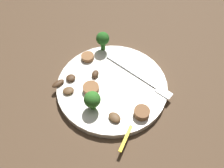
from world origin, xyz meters
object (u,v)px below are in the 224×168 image
object	(u,v)px
broccoli_floret_1	(90,99)
pepper_strip_0	(126,138)
mushroom_4	(71,78)
sausage_slice_0	(142,113)
mushroom_0	(115,117)
fork	(142,79)
sausage_slice_1	(88,57)
sausage_slice_2	(91,89)
mushroom_3	(94,75)
mushroom_2	(58,84)
mushroom_1	(68,91)
plate	(112,86)
broccoli_floret_0	(103,39)

from	to	relation	value
broccoli_floret_1	pepper_strip_0	size ratio (longest dim) A/B	0.82
broccoli_floret_1	mushroom_4	xyz separation A→B (m)	(-0.08, 0.03, -0.02)
sausage_slice_0	pepper_strip_0	xyz separation A→B (m)	(-0.00, -0.06, -0.01)
mushroom_0	fork	bearing A→B (deg)	90.68
sausage_slice_1	mushroom_0	xyz separation A→B (m)	(0.14, -0.10, -0.00)
sausage_slice_2	mushroom_3	size ratio (longest dim) A/B	1.58
fork	pepper_strip_0	world-z (taller)	same
sausage_slice_0	mushroom_2	bearing A→B (deg)	-170.28
mushroom_3	mushroom_2	bearing A→B (deg)	-131.55
fork	mushroom_0	distance (m)	0.12
fork	sausage_slice_2	size ratio (longest dim) A/B	5.22
sausage_slice_0	mushroom_1	size ratio (longest dim) A/B	1.35
sausage_slice_2	mushroom_1	size ratio (longest dim) A/B	1.44
plate	broccoli_floret_1	world-z (taller)	broccoli_floret_1
mushroom_2	fork	bearing A→B (deg)	37.47
sausage_slice_2	mushroom_2	world-z (taller)	sausage_slice_2
broccoli_floret_1	plate	bearing A→B (deg)	86.41
mushroom_0	pepper_strip_0	bearing A→B (deg)	-31.63
mushroom_2	broccoli_floret_0	bearing A→B (deg)	81.83
mushroom_1	pepper_strip_0	world-z (taller)	mushroom_1
fork	mushroom_0	world-z (taller)	mushroom_0
sausage_slice_2	mushroom_1	world-z (taller)	sausage_slice_2
sausage_slice_2	mushroom_3	bearing A→B (deg)	115.46
broccoli_floret_0	mushroom_3	distance (m)	0.10
broccoli_floret_0	mushroom_1	size ratio (longest dim) A/B	2.12
mushroom_2	mushroom_3	world-z (taller)	mushroom_3
broccoli_floret_0	pepper_strip_0	distance (m)	0.25
sausage_slice_0	mushroom_1	xyz separation A→B (m)	(-0.16, -0.04, -0.00)
broccoli_floret_0	sausage_slice_1	bearing A→B (deg)	-105.69
mushroom_1	sausage_slice_0	bearing A→B (deg)	12.64
sausage_slice_1	mushroom_0	distance (m)	0.18
sausage_slice_1	mushroom_1	world-z (taller)	sausage_slice_1
fork	pepper_strip_0	size ratio (longest dim) A/B	3.14
plate	mushroom_4	size ratio (longest dim) A/B	11.71
broccoli_floret_1	sausage_slice_0	xyz separation A→B (m)	(0.10, 0.04, -0.02)
fork	sausage_slice_1	bearing A→B (deg)	-165.78
mushroom_4	pepper_strip_0	world-z (taller)	mushroom_4
sausage_slice_2	mushroom_0	world-z (taller)	sausage_slice_2
mushroom_1	mushroom_2	bearing A→B (deg)	174.42
broccoli_floret_0	mushroom_1	xyz separation A→B (m)	(0.01, -0.15, -0.03)
fork	sausage_slice_0	xyz separation A→B (m)	(0.04, -0.08, 0.01)
pepper_strip_0	mushroom_3	bearing A→B (deg)	146.52
fork	mushroom_1	xyz separation A→B (m)	(-0.12, -0.12, 0.00)
broccoli_floret_0	mushroom_4	bearing A→B (deg)	-93.44
pepper_strip_0	sausage_slice_2	bearing A→B (deg)	154.94
mushroom_1	mushroom_4	distance (m)	0.03
sausage_slice_2	sausage_slice_1	bearing A→B (deg)	130.68
pepper_strip_0	sausage_slice_0	bearing A→B (deg)	89.72
sausage_slice_0	mushroom_3	distance (m)	0.14
broccoli_floret_0	mushroom_0	bearing A→B (deg)	-49.51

